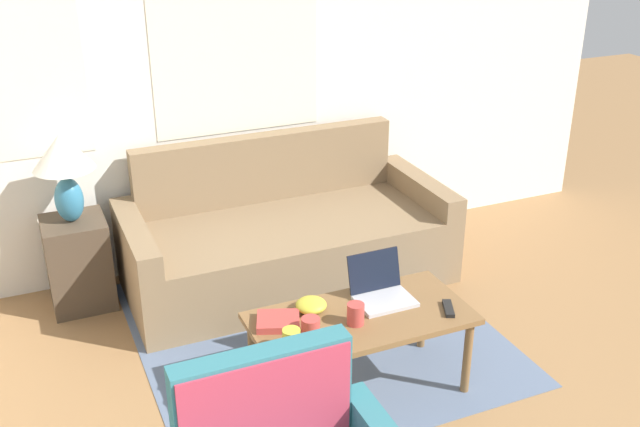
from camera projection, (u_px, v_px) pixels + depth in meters
wall_back at (134, 79)px, 4.57m from camera, size 6.93×0.06×2.60m
rug at (313, 330)px, 4.40m from camera, size 1.98×2.02×0.01m
couch at (285, 240)px, 4.89m from camera, size 2.06×0.92×0.89m
side_table at (79, 263)px, 4.57m from camera, size 0.37×0.37×0.57m
table_lamp at (64, 162)px, 4.30m from camera, size 0.35×0.35×0.54m
coffee_table at (361, 324)px, 3.72m from camera, size 1.10×0.54×0.45m
laptop at (381, 290)px, 3.84m from camera, size 0.29×0.27×0.22m
cup_navy at (311, 327)px, 3.53m from camera, size 0.09×0.09×0.09m
cup_yellow at (356, 314)px, 3.62m from camera, size 0.09×0.09×0.11m
cup_white at (291, 340)px, 3.42m from camera, size 0.08×0.08×0.11m
snack_bowl at (311, 305)px, 3.73m from camera, size 0.16×0.16×0.07m
book_red at (278, 321)px, 3.62m from camera, size 0.25×0.24×0.04m
tv_remote at (448, 308)px, 3.75m from camera, size 0.10×0.15×0.02m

